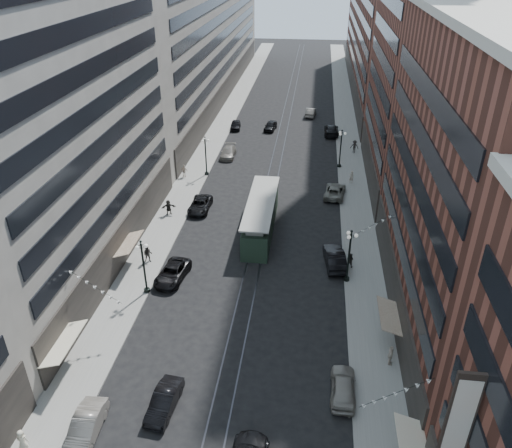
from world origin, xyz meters
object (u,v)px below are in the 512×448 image
at_px(streetcar, 261,217).
at_px(car_1, 85,427).
at_px(car_5, 164,401).
at_px(pedestrian_7, 350,260).
at_px(car_4, 343,387).
at_px(car_14, 311,112).
at_px(pedestrian_8, 351,177).
at_px(lamppost_se_far, 349,254).
at_px(lamppost_sw_far, 144,265).
at_px(car_10, 335,258).
at_px(pedestrian_6, 184,171).
at_px(pedestrian_2, 148,254).
at_px(car_13, 270,126).
at_px(car_8, 228,152).
at_px(pedestrian_9, 354,146).
at_px(pedestrian_5, 169,207).
at_px(lamppost_se_mid, 341,147).
at_px(car_7, 200,205).
at_px(pedestrian_4, 390,355).
at_px(car_12, 331,130).
at_px(pedestrian_1, 22,440).
at_px(car_11, 335,191).
at_px(car_9, 235,125).
at_px(lamppost_sw_mid, 206,155).

distance_m(streetcar, car_1, 29.29).
height_order(car_5, pedestrian_7, pedestrian_7).
xyz_separation_m(streetcar, car_4, (8.40, -22.58, -0.96)).
bearing_deg(car_14, car_5, 88.81).
distance_m(car_1, pedestrian_8, 46.08).
bearing_deg(lamppost_se_far, lamppost_sw_far, -167.74).
bearing_deg(car_14, car_10, 99.93).
distance_m(car_4, pedestrian_6, 41.19).
relative_size(lamppost_sw_far, streetcar, 0.41).
bearing_deg(pedestrian_8, pedestrian_7, 66.15).
bearing_deg(pedestrian_2, car_13, 67.11).
distance_m(car_8, pedestrian_9, 19.33).
distance_m(car_8, car_10, 31.56).
height_order(pedestrian_5, pedestrian_6, pedestrian_5).
bearing_deg(pedestrian_5, lamppost_se_mid, 17.22).
bearing_deg(car_10, car_14, -92.83).
bearing_deg(car_5, pedestrian_7, 59.93).
distance_m(pedestrian_2, car_7, 12.22).
height_order(pedestrian_4, car_10, pedestrian_4).
relative_size(car_1, car_14, 0.99).
bearing_deg(pedestrian_8, pedestrian_5, 6.95).
height_order(car_12, car_13, car_12).
xyz_separation_m(car_1, pedestrian_7, (18.01, 21.78, 0.13)).
bearing_deg(car_1, pedestrian_1, -159.95).
xyz_separation_m(lamppost_se_far, pedestrian_4, (2.84, -10.63, -2.09)).
distance_m(lamppost_se_mid, car_7, 23.02).
relative_size(lamppost_se_mid, car_11, 1.05).
height_order(lamppost_se_mid, pedestrian_5, lamppost_se_mid).
xyz_separation_m(lamppost_sw_far, pedestrian_6, (-2.87, 25.83, -2.07)).
bearing_deg(pedestrian_5, pedestrian_7, -44.91).
distance_m(pedestrian_4, car_11, 29.40).
distance_m(lamppost_sw_far, car_9, 47.25).
bearing_deg(lamppost_se_far, car_4, -93.29).
height_order(lamppost_sw_mid, lamppost_se_far, same).
distance_m(car_8, car_12, 19.65).
height_order(car_13, car_14, car_14).
distance_m(pedestrian_2, car_14, 53.49).
height_order(car_8, car_9, car_8).
xyz_separation_m(lamppost_sw_mid, pedestrian_4, (21.24, -33.63, -2.09)).
distance_m(pedestrian_2, car_10, 18.74).
xyz_separation_m(streetcar, car_7, (-7.85, 4.05, -1.02)).
bearing_deg(car_8, pedestrian_4, -65.44).
relative_size(pedestrian_1, pedestrian_2, 0.85).
bearing_deg(pedestrian_8, pedestrian_2, 24.84).
bearing_deg(lamppost_sw_mid, streetcar, -57.30).
distance_m(lamppost_sw_far, pedestrian_1, 17.21).
xyz_separation_m(car_10, car_12, (0.14, 39.49, -0.02)).
height_order(pedestrian_2, pedestrian_4, pedestrian_2).
bearing_deg(car_5, pedestrian_9, 78.23).
bearing_deg(lamppost_se_mid, car_4, -91.09).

